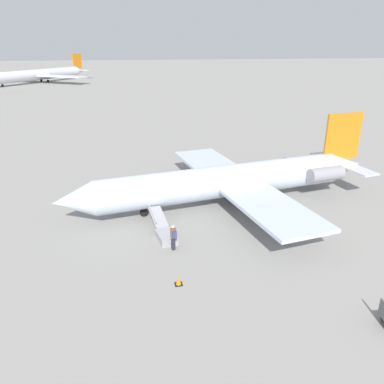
{
  "coord_description": "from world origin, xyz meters",
  "views": [
    {
      "loc": [
        7.91,
        27.24,
        12.29
      ],
      "look_at": [
        2.91,
        1.31,
        1.8
      ],
      "focal_mm": 35.0,
      "sensor_mm": 36.0,
      "label": 1
    }
  ],
  "objects_px": {
    "boarding_stairs": "(165,233)",
    "airplane_far_left": "(37,75)",
    "passenger": "(173,236)",
    "airplane_main": "(234,180)"
  },
  "relations": [
    {
      "from": "airplane_main",
      "to": "airplane_far_left",
      "type": "distance_m",
      "value": 116.35
    },
    {
      "from": "boarding_stairs",
      "to": "passenger",
      "type": "height_order",
      "value": "passenger"
    },
    {
      "from": "airplane_far_left",
      "to": "boarding_stairs",
      "type": "distance_m",
      "value": 119.39
    },
    {
      "from": "airplane_main",
      "to": "boarding_stairs",
      "type": "bearing_deg",
      "value": 28.47
    },
    {
      "from": "airplane_far_left",
      "to": "boarding_stairs",
      "type": "bearing_deg",
      "value": 49.14
    },
    {
      "from": "airplane_main",
      "to": "boarding_stairs",
      "type": "xyz_separation_m",
      "value": [
        6.34,
        4.93,
        -1.66
      ]
    },
    {
      "from": "airplane_far_left",
      "to": "passenger",
      "type": "bearing_deg",
      "value": 49.11
    },
    {
      "from": "airplane_far_left",
      "to": "passenger",
      "type": "height_order",
      "value": "airplane_far_left"
    },
    {
      "from": "boarding_stairs",
      "to": "airplane_far_left",
      "type": "bearing_deg",
      "value": 4.58
    },
    {
      "from": "airplane_main",
      "to": "boarding_stairs",
      "type": "distance_m",
      "value": 8.21
    }
  ]
}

